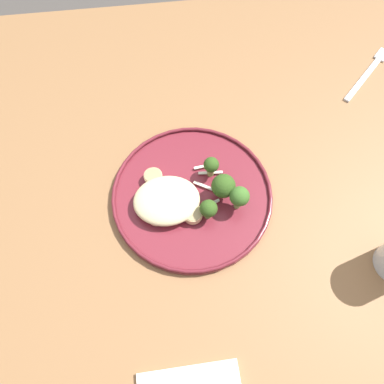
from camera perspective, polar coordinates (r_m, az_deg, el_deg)
ground at (r=1.38m, az=1.45°, el=-12.34°), size 6.00×6.00×0.00m
wooden_dining_table at (r=0.76m, az=2.58°, el=-0.44°), size 1.40×1.00×0.74m
dinner_plate at (r=0.66m, az=0.00°, el=-0.44°), size 0.29×0.29×0.02m
noodle_bed at (r=0.64m, az=-3.99°, el=-1.32°), size 0.12×0.10×0.03m
seared_scallop_right_edge at (r=0.65m, az=-2.32°, el=-0.32°), size 0.03×0.03×0.01m
seared_scallop_tilted_round at (r=0.66m, az=-6.06°, el=2.18°), size 0.03×0.03×0.02m
seared_scallop_front_small at (r=0.63m, az=0.13°, el=-3.48°), size 0.03×0.03×0.02m
seared_scallop_rear_pale at (r=0.63m, az=-5.59°, el=-3.71°), size 0.03×0.03×0.02m
broccoli_floret_small_sprig at (r=0.65m, az=3.29°, el=4.01°), size 0.03×0.03×0.05m
broccoli_floret_front_edge at (r=0.62m, az=7.42°, el=-0.76°), size 0.03×0.03×0.06m
broccoli_floret_rear_charred at (r=0.61m, az=2.60°, el=-2.67°), size 0.03×0.03×0.05m
broccoli_floret_left_leaning at (r=0.63m, az=4.93°, el=0.91°), size 0.04×0.04×0.06m
onion_sliver_curled_piece at (r=0.67m, az=2.76°, el=2.74°), size 0.05×0.01×0.00m
onion_sliver_short_strip at (r=0.64m, az=2.00°, el=-2.25°), size 0.06×0.02×0.00m
onion_sliver_pale_crescent at (r=0.68m, az=2.14°, el=4.10°), size 0.04×0.01×0.00m
onion_sliver_long_sliver at (r=0.66m, az=2.47°, el=0.70°), size 0.05×0.03×0.00m
dinner_fork at (r=0.92m, az=25.86°, el=16.48°), size 0.15×0.14×0.00m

